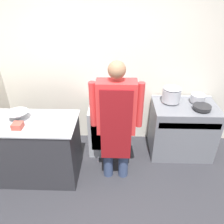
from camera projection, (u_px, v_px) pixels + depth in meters
The scene contains 12 objects.
ground_plane at pixel (103, 215), 2.71m from camera, with size 14.00×14.00×0.00m, color #2D2D33.
wall_back at pixel (108, 66), 3.45m from camera, with size 8.00×0.05×2.70m.
prep_counter at pixel (32, 149), 3.08m from camera, with size 1.32×0.67×0.93m.
stove at pixel (182, 129), 3.54m from camera, with size 0.97×0.64×0.90m.
fridge_unit at pixel (110, 128), 3.64m from camera, with size 0.67×0.58×0.81m.
person_cook at pixel (116, 118), 2.78m from camera, with size 0.67×0.24×1.75m.
mixing_bowl at pixel (18, 115), 2.88m from camera, with size 0.28×0.28×0.11m.
small_bowl at pixel (17, 113), 2.96m from camera, with size 0.18×0.18×0.08m.
plastic_tub at pixel (18, 126), 2.70m from camera, with size 0.12×0.12×0.07m.
stock_pot at pixel (172, 94), 3.35m from camera, with size 0.28×0.28×0.24m.
saute_pan at pixel (202, 107), 3.20m from camera, with size 0.26×0.26×0.05m.
sauce_pot at pixel (198, 98), 3.37m from camera, with size 0.22×0.22×0.12m.
Camera 1 is at (0.17, -1.67, 2.49)m, focal length 35.00 mm.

